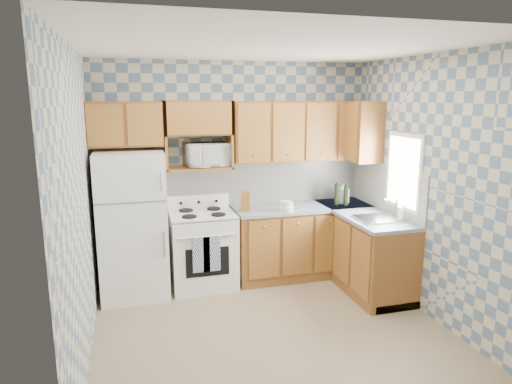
{
  "coord_description": "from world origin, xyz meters",
  "views": [
    {
      "loc": [
        -1.28,
        -3.95,
        2.27
      ],
      "look_at": [
        0.05,
        0.75,
        1.25
      ],
      "focal_mm": 32.0,
      "sensor_mm": 36.0,
      "label": 1
    }
  ],
  "objects_px": {
    "microwave": "(207,155)",
    "electric_kettle": "(344,196)",
    "stove_body": "(203,251)",
    "refrigerator": "(132,225)"
  },
  "relations": [
    {
      "from": "microwave",
      "to": "refrigerator",
      "type": "bearing_deg",
      "value": -176.96
    },
    {
      "from": "refrigerator",
      "to": "microwave",
      "type": "relative_size",
      "value": 3.3
    },
    {
      "from": "refrigerator",
      "to": "stove_body",
      "type": "xyz_separation_m",
      "value": [
        0.8,
        0.03,
        -0.39
      ]
    },
    {
      "from": "refrigerator",
      "to": "electric_kettle",
      "type": "xyz_separation_m",
      "value": [
        2.66,
        0.05,
        0.17
      ]
    },
    {
      "from": "microwave",
      "to": "electric_kettle",
      "type": "distance_m",
      "value": 1.85
    },
    {
      "from": "stove_body",
      "to": "electric_kettle",
      "type": "relative_size",
      "value": 4.86
    },
    {
      "from": "microwave",
      "to": "electric_kettle",
      "type": "xyz_separation_m",
      "value": [
        1.75,
        -0.15,
        -0.58
      ]
    },
    {
      "from": "refrigerator",
      "to": "stove_body",
      "type": "bearing_deg",
      "value": 1.78
    },
    {
      "from": "stove_body",
      "to": "electric_kettle",
      "type": "xyz_separation_m",
      "value": [
        1.86,
        0.03,
        0.56
      ]
    },
    {
      "from": "refrigerator",
      "to": "microwave",
      "type": "xyz_separation_m",
      "value": [
        0.91,
        0.2,
        0.75
      ]
    }
  ]
}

